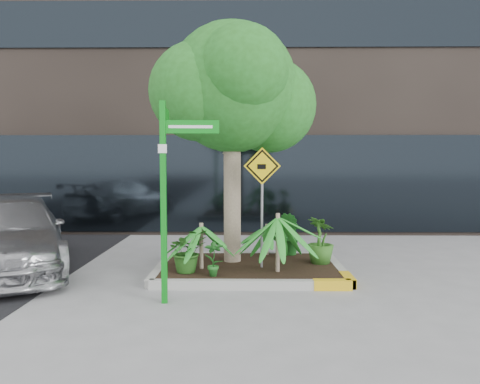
{
  "coord_description": "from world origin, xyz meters",
  "views": [
    {
      "loc": [
        0.12,
        -8.06,
        2.05
      ],
      "look_at": [
        0.03,
        0.2,
        1.48
      ],
      "focal_mm": 35.0,
      "sensor_mm": 36.0,
      "label": 1
    }
  ],
  "objects_px": {
    "street_sign_post": "(168,179)",
    "cattle_sign": "(262,187)",
    "parked_car": "(10,235)",
    "tree": "(232,88)"
  },
  "relations": [
    {
      "from": "street_sign_post",
      "to": "cattle_sign",
      "type": "relative_size",
      "value": 1.36
    },
    {
      "from": "street_sign_post",
      "to": "cattle_sign",
      "type": "height_order",
      "value": "street_sign_post"
    },
    {
      "from": "parked_car",
      "to": "street_sign_post",
      "type": "xyz_separation_m",
      "value": [
        3.25,
        -1.9,
        1.11
      ]
    },
    {
      "from": "parked_car",
      "to": "cattle_sign",
      "type": "height_order",
      "value": "cattle_sign"
    },
    {
      "from": "street_sign_post",
      "to": "cattle_sign",
      "type": "xyz_separation_m",
      "value": [
        1.4,
        1.54,
        -0.2
      ]
    },
    {
      "from": "parked_car",
      "to": "cattle_sign",
      "type": "bearing_deg",
      "value": -28.65
    },
    {
      "from": "parked_car",
      "to": "street_sign_post",
      "type": "relative_size",
      "value": 1.6
    },
    {
      "from": "street_sign_post",
      "to": "tree",
      "type": "bearing_deg",
      "value": 64.01
    },
    {
      "from": "tree",
      "to": "street_sign_post",
      "type": "distance_m",
      "value": 2.75
    },
    {
      "from": "tree",
      "to": "parked_car",
      "type": "height_order",
      "value": "tree"
    }
  ]
}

